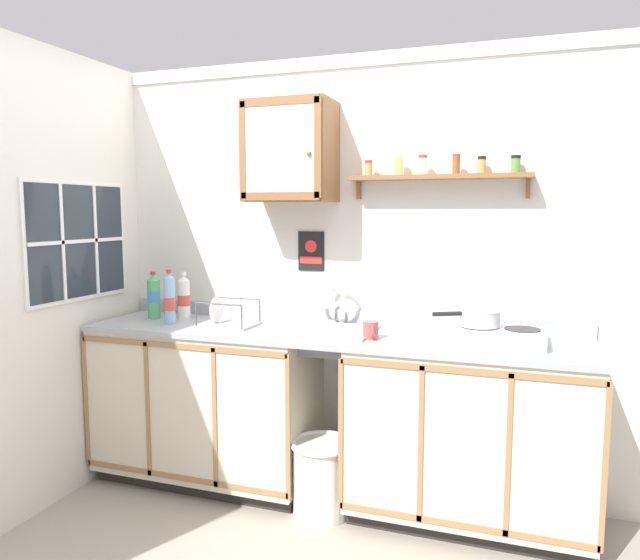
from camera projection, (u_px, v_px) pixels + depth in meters
floor at (294, 542)px, 2.85m from camera, size 5.73×5.73×0.00m
back_wall at (342, 272)px, 3.42m from camera, size 3.33×0.07×2.42m
side_wall_left at (15, 284)px, 2.95m from camera, size 0.05×3.54×2.42m
lower_cabinet_run at (208, 404)px, 3.46m from camera, size 1.27×0.57×0.90m
lower_cabinet_run_right at (469, 436)px, 2.98m from camera, size 1.19×0.57×0.90m
countertop at (325, 335)px, 3.17m from camera, size 2.69×0.59×0.03m
backsplash at (340, 316)px, 3.42m from camera, size 2.69×0.02×0.08m
sink at (320, 332)px, 3.22m from camera, size 0.60×0.45×0.41m
hot_plate_stove at (500, 336)px, 2.89m from camera, size 0.42×0.31×0.08m
saucepan at (479, 317)px, 2.93m from camera, size 0.32×0.22×0.08m
bottle_soda_green_0 at (154, 296)px, 3.56m from camera, size 0.08×0.08×0.28m
bottle_water_blue_1 at (170, 300)px, 3.38m from camera, size 0.06×0.06×0.31m
bottle_opaque_white_2 at (184, 297)px, 3.57m from camera, size 0.07×0.07×0.28m
dish_rack at (227, 321)px, 3.34m from camera, size 0.30×0.25×0.16m
mug at (371, 330)px, 3.00m from camera, size 0.08×0.11×0.09m
wall_cabinet at (290, 152)px, 3.26m from camera, size 0.48×0.33×0.54m
spice_shelf at (439, 174)px, 3.09m from camera, size 0.94×0.14×0.23m
warning_sign at (311, 251)px, 3.44m from camera, size 0.16×0.01×0.23m
window at (78, 241)px, 3.31m from camera, size 0.03×0.78×0.66m
trash_bin at (321, 476)px, 3.08m from camera, size 0.33×0.33×0.40m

